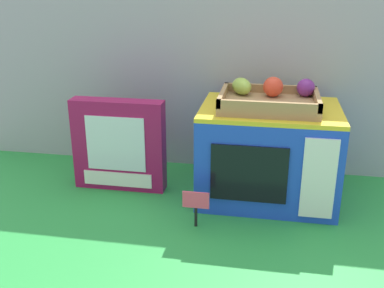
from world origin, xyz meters
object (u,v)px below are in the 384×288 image
at_px(toy_microwave, 268,153).
at_px(price_sign, 196,204).
at_px(food_groups_crate, 269,99).
at_px(cookie_set_box, 119,145).

distance_m(toy_microwave, price_sign, 0.28).
bearing_deg(toy_microwave, food_groups_crate, 155.18).
bearing_deg(price_sign, toy_microwave, 50.20).
bearing_deg(toy_microwave, cookie_set_box, -177.65).
distance_m(toy_microwave, food_groups_crate, 0.16).
xyz_separation_m(cookie_set_box, price_sign, (0.27, -0.19, -0.07)).
bearing_deg(cookie_set_box, food_groups_crate, 2.75).
height_order(toy_microwave, food_groups_crate, food_groups_crate).
xyz_separation_m(toy_microwave, food_groups_crate, (-0.01, 0.00, 0.16)).
bearing_deg(price_sign, food_groups_crate, 51.53).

